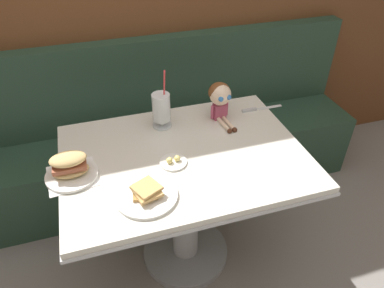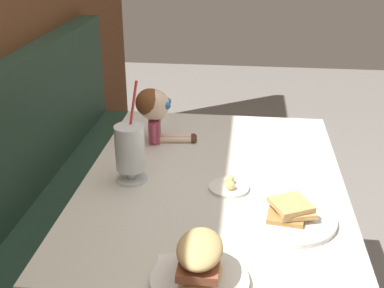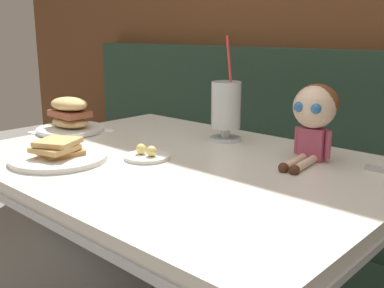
{
  "view_description": "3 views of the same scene",
  "coord_description": "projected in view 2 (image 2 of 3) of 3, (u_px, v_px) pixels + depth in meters",
  "views": [
    {
      "loc": [
        -0.34,
        -1.05,
        1.76
      ],
      "look_at": [
        0.05,
        0.21,
        0.77
      ],
      "focal_mm": 33.5,
      "sensor_mm": 36.0,
      "label": 1
    },
    {
      "loc": [
        -1.36,
        0.09,
        1.48
      ],
      "look_at": [
        0.02,
        0.25,
        0.85
      ],
      "focal_mm": 46.5,
      "sensor_mm": 36.0,
      "label": 2
    },
    {
      "loc": [
        0.81,
        -0.64,
        1.07
      ],
      "look_at": [
        0.02,
        0.21,
        0.78
      ],
      "focal_mm": 42.52,
      "sensor_mm": 36.0,
      "label": 3
    }
  ],
  "objects": [
    {
      "name": "booth_bench",
      "position": [
        37.0,
        270.0,
        1.78
      ],
      "size": [
        2.6,
        0.48,
        1.0
      ],
      "color": "#233D2D",
      "rests_on": "ground"
    },
    {
      "name": "diner_table",
      "position": [
        212.0,
        231.0,
        1.63
      ],
      "size": [
        1.11,
        0.81,
        0.74
      ],
      "color": "silver",
      "rests_on": "ground"
    },
    {
      "name": "toast_plate",
      "position": [
        289.0,
        216.0,
        1.32
      ],
      "size": [
        0.25,
        0.25,
        0.06
      ],
      "color": "white",
      "rests_on": "diner_table"
    },
    {
      "name": "milkshake_glass",
      "position": [
        130.0,
        151.0,
        1.5
      ],
      "size": [
        0.1,
        0.1,
        0.31
      ],
      "color": "silver",
      "rests_on": "diner_table"
    },
    {
      "name": "sandwich_plate",
      "position": [
        200.0,
        267.0,
        1.08
      ],
      "size": [
        0.22,
        0.22,
        0.12
      ],
      "color": "white",
      "rests_on": "diner_table"
    },
    {
      "name": "butter_saucer",
      "position": [
        229.0,
        186.0,
        1.48
      ],
      "size": [
        0.12,
        0.12,
        0.04
      ],
      "color": "white",
      "rests_on": "diner_table"
    },
    {
      "name": "butter_knife",
      "position": [
        160.0,
        118.0,
        2.0
      ],
      "size": [
        0.24,
        0.02,
        0.01
      ],
      "color": "silver",
      "rests_on": "diner_table"
    },
    {
      "name": "seated_doll",
      "position": [
        154.0,
        108.0,
        1.75
      ],
      "size": [
        0.12,
        0.22,
        0.2
      ],
      "color": "#B74C6B",
      "rests_on": "diner_table"
    }
  ]
}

